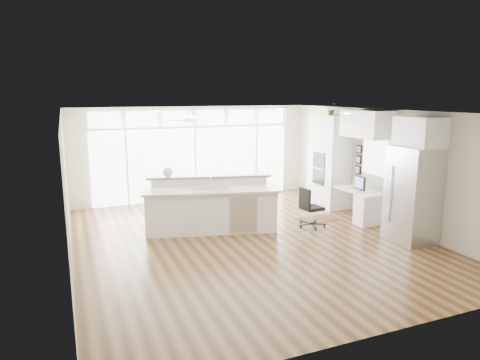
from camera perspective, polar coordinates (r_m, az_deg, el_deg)
name	(u,v)px	position (r m, az deg, el deg)	size (l,w,h in m)	color
floor	(248,240)	(9.18, 1.14, -8.03)	(7.00, 8.00, 0.02)	#452A15
ceiling	(249,111)	(8.67, 1.21, 9.12)	(7.00, 8.00, 0.02)	white
wall_back	(194,153)	(12.55, -6.12, 3.56)	(7.00, 0.04, 2.70)	beige
wall_front	(379,236)	(5.50, 18.09, -7.08)	(7.00, 0.04, 2.70)	beige
wall_left	(67,192)	(8.12, -22.12, -1.49)	(0.04, 8.00, 2.70)	beige
wall_right	(384,167)	(10.69, 18.67, 1.67)	(0.04, 8.00, 2.70)	beige
glass_wall	(195,164)	(12.53, -6.01, 2.17)	(5.80, 0.06, 2.08)	white
transom_row	(194,118)	(12.39, -6.14, 8.25)	(5.90, 0.06, 0.40)	white
desk_window	(375,157)	(10.86, 17.55, 2.95)	(0.04, 0.85, 0.85)	white
ceiling_fan	(188,116)	(11.16, -6.99, 8.41)	(1.16, 1.16, 0.32)	white
recessed_lights	(245,112)	(8.85, 0.69, 9.04)	(3.40, 3.00, 0.02)	white
oven_cabinet	(329,161)	(11.91, 11.79, 2.49)	(0.64, 1.20, 2.50)	white
desk_nook	(361,205)	(10.88, 15.84, -3.23)	(0.72, 1.30, 0.76)	white
upper_cabinets	(367,124)	(10.60, 16.59, 7.17)	(0.64, 1.30, 0.64)	white
refrigerator	(413,195)	(9.52, 22.04, -1.85)	(0.76, 0.90, 2.00)	silver
fridge_cabinet	(420,132)	(9.37, 22.89, 5.95)	(0.64, 0.90, 0.60)	white
framed_photos	(358,160)	(11.36, 15.51, 2.65)	(0.06, 0.22, 0.80)	black
kitchen_island	(211,205)	(9.61, -3.86, -3.38)	(3.00, 1.13, 1.19)	white
rug	(318,219)	(10.78, 10.33, -5.17)	(0.83, 0.60, 0.01)	#321C0F
office_chair	(312,208)	(10.06, 9.57, -3.64)	(0.48, 0.44, 0.93)	black
fishbowl	(168,172)	(9.83, -9.61, 1.08)	(0.23, 0.23, 0.23)	silver
monitor	(360,183)	(10.70, 15.66, -0.33)	(0.07, 0.45, 0.37)	black
keyboard	(353,190)	(10.64, 14.89, -1.35)	(0.13, 0.34, 0.02)	silver
potted_plant	(331,110)	(11.79, 12.06, 9.08)	(0.28, 0.31, 0.24)	#325725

